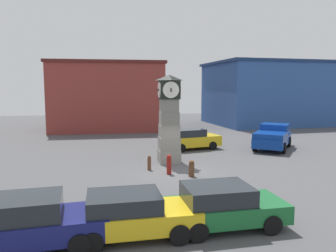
% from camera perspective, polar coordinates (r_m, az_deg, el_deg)
% --- Properties ---
extents(ground_plane, '(81.74, 81.74, 0.00)m').
position_cam_1_polar(ground_plane, '(18.44, 1.69, -7.99)').
color(ground_plane, '#4C4C4F').
extents(clock_tower, '(1.52, 1.58, 5.46)m').
position_cam_1_polar(clock_tower, '(20.31, 0.19, 1.05)').
color(clock_tower, gray).
rests_on(clock_tower, ground_plane).
extents(bollard_near_tower, '(0.21, 0.21, 0.85)m').
position_cam_1_polar(bollard_near_tower, '(18.77, -3.28, -6.39)').
color(bollard_near_tower, brown).
rests_on(bollard_near_tower, ground_plane).
extents(bollard_mid_row, '(0.27, 0.27, 1.08)m').
position_cam_1_polar(bollard_mid_row, '(17.84, 0.18, -6.68)').
color(bollard_mid_row, maroon).
rests_on(bollard_mid_row, ground_plane).
extents(bollard_far_row, '(0.30, 0.30, 0.88)m').
position_cam_1_polar(bollard_far_row, '(17.46, 4.11, -7.34)').
color(bollard_far_row, brown).
rests_on(bollard_far_row, ground_plane).
extents(car_navy_sedan, '(4.55, 2.27, 1.54)m').
position_cam_1_polar(car_navy_sedan, '(10.74, -23.31, -15.09)').
color(car_navy_sedan, navy).
rests_on(car_navy_sedan, ground_plane).
extents(car_near_tower, '(4.14, 2.02, 1.41)m').
position_cam_1_polar(car_near_tower, '(10.68, -6.43, -15.01)').
color(car_near_tower, gold).
rests_on(car_near_tower, ground_plane).
extents(car_by_building, '(4.03, 2.12, 1.45)m').
position_cam_1_polar(car_by_building, '(11.44, 9.51, -13.48)').
color(car_by_building, '#19602D').
rests_on(car_by_building, ground_plane).
extents(car_far_lot, '(4.51, 2.72, 1.56)m').
position_cam_1_polar(car_far_lot, '(25.06, 4.02, -2.24)').
color(car_far_lot, gold).
rests_on(car_far_lot, ground_plane).
extents(pickup_truck, '(4.74, 5.32, 1.85)m').
position_cam_1_polar(pickup_truck, '(26.34, 17.79, -1.81)').
color(pickup_truck, navy).
rests_on(pickup_truck, ground_plane).
extents(warehouse_blue_far, '(12.53, 9.62, 7.47)m').
position_cam_1_polar(warehouse_blue_far, '(38.14, -10.42, 5.17)').
color(warehouse_blue_far, maroon).
rests_on(warehouse_blue_far, ground_plane).
extents(storefront_low_left, '(20.66, 12.87, 7.90)m').
position_cam_1_polar(storefront_low_left, '(45.96, 19.71, 5.39)').
color(storefront_low_left, '#2D5193').
rests_on(storefront_low_left, ground_plane).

